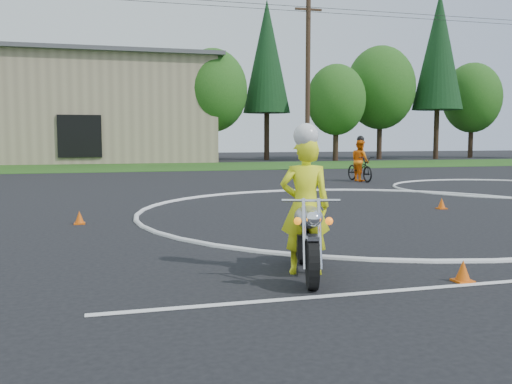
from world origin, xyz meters
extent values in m
plane|color=black|center=(0.00, 0.00, 0.00)|extent=(120.00, 120.00, 0.00)
cube|color=#1E4714|center=(0.00, 27.00, 0.01)|extent=(120.00, 10.00, 0.02)
torus|color=silver|center=(0.00, 3.00, 0.01)|extent=(12.12, 12.12, 0.12)
torus|color=silver|center=(8.00, 8.00, 0.01)|extent=(8.10, 8.10, 0.10)
cube|color=silver|center=(-3.00, -4.00, 0.01)|extent=(8.00, 0.12, 0.01)
cylinder|color=black|center=(-4.21, -3.64, 0.33)|extent=(0.31, 0.67, 0.66)
cylinder|color=black|center=(-3.79, -2.16, 0.33)|extent=(0.31, 0.67, 0.66)
cube|color=black|center=(-3.99, -2.85, 0.44)|extent=(0.46, 0.66, 0.33)
ellipsoid|color=#A0A0A4|center=(-4.05, -3.06, 0.85)|extent=(0.57, 0.78, 0.31)
cube|color=black|center=(-3.90, -2.53, 0.81)|extent=(0.45, 0.71, 0.11)
cylinder|color=silver|center=(-4.28, -3.53, 0.71)|extent=(0.15, 0.39, 0.88)
cylinder|color=silver|center=(-4.09, -3.58, 0.71)|extent=(0.15, 0.39, 0.88)
cube|color=silver|center=(-4.22, -3.66, 0.68)|extent=(0.21, 0.27, 0.05)
cylinder|color=white|center=(-4.14, -3.37, 1.12)|extent=(0.75, 0.25, 0.04)
sphere|color=white|center=(-4.24, -3.74, 0.93)|extent=(0.20, 0.20, 0.20)
sphere|color=orange|center=(-4.43, -3.67, 0.90)|extent=(0.10, 0.10, 0.10)
sphere|color=orange|center=(-4.05, -3.77, 0.90)|extent=(0.10, 0.10, 0.10)
cylinder|color=#BBBBC2|center=(-3.70, -2.47, 0.33)|extent=(0.32, 0.87, 0.09)
imported|color=#F7FF1A|center=(-4.00, -2.80, 0.97)|extent=(0.81, 0.64, 1.94)
sphere|color=silver|center=(-4.02, -2.85, 1.96)|extent=(0.35, 0.35, 0.35)
imported|color=black|center=(4.30, 12.57, 0.55)|extent=(0.85, 2.12, 1.10)
imported|color=orange|center=(4.30, 12.57, 0.91)|extent=(0.74, 0.93, 1.82)
sphere|color=black|center=(4.30, 12.57, 1.85)|extent=(0.32, 0.32, 0.32)
cone|color=#DF560B|center=(-2.12, -3.82, 0.15)|extent=(0.22, 0.22, 0.30)
cube|color=#DF560B|center=(-2.12, -3.82, 0.01)|extent=(0.24, 0.24, 0.03)
cone|color=#DF560B|center=(-7.25, 2.91, 0.15)|extent=(0.22, 0.22, 0.30)
cube|color=#DF560B|center=(-7.25, 2.91, 0.01)|extent=(0.24, 0.24, 0.03)
cone|color=#DF560B|center=(2.16, 3.12, 0.15)|extent=(0.22, 0.22, 0.30)
cube|color=#DF560B|center=(2.16, 3.12, 0.01)|extent=(0.24, 0.24, 0.03)
cube|color=black|center=(-8.00, 31.90, 2.00)|extent=(3.00, 0.16, 3.00)
cylinder|color=#382619|center=(2.00, 34.00, 1.62)|extent=(0.44, 0.44, 3.24)
ellipsoid|color=#1E5116|center=(2.00, 34.00, 5.58)|extent=(5.40, 5.40, 6.48)
cylinder|color=#382619|center=(7.00, 36.00, 1.98)|extent=(0.44, 0.44, 3.96)
cone|color=black|center=(7.00, 36.00, 8.63)|extent=(3.96, 3.96, 9.35)
cylinder|color=#382619|center=(12.00, 33.00, 1.44)|extent=(0.44, 0.44, 2.88)
ellipsoid|color=#1E5116|center=(12.00, 33.00, 4.96)|extent=(4.80, 4.80, 5.76)
cylinder|color=#382619|center=(17.00, 35.00, 1.80)|extent=(0.44, 0.44, 3.60)
ellipsoid|color=#1E5116|center=(17.00, 35.00, 6.20)|extent=(6.00, 6.00, 7.20)
cylinder|color=#382619|center=(22.00, 34.00, 2.16)|extent=(0.44, 0.44, 4.32)
cone|color=black|center=(22.00, 34.00, 9.42)|extent=(4.32, 4.32, 10.20)
cylinder|color=#382619|center=(27.00, 36.00, 1.62)|extent=(0.44, 0.44, 3.24)
ellipsoid|color=#1E5116|center=(27.00, 36.00, 5.58)|extent=(5.40, 5.40, 6.48)
cylinder|color=#382619|center=(-2.00, 35.00, 1.44)|extent=(0.44, 0.44, 2.88)
ellipsoid|color=#1E5116|center=(-2.00, 35.00, 4.96)|extent=(4.80, 4.80, 5.76)
cylinder|color=#473321|center=(5.00, 21.00, 5.00)|extent=(0.28, 0.28, 10.00)
cube|color=#473321|center=(5.00, 21.00, 9.20)|extent=(1.60, 0.12, 0.12)
cylinder|color=black|center=(-5.00, 21.55, 9.20)|extent=(20.00, 0.02, 0.02)
cylinder|color=black|center=(15.00, 20.45, 9.20)|extent=(20.00, 0.02, 0.02)
cylinder|color=black|center=(15.00, 21.55, 9.20)|extent=(20.00, 0.02, 0.02)
camera|label=1|loc=(-6.82, -10.33, 1.95)|focal=40.00mm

